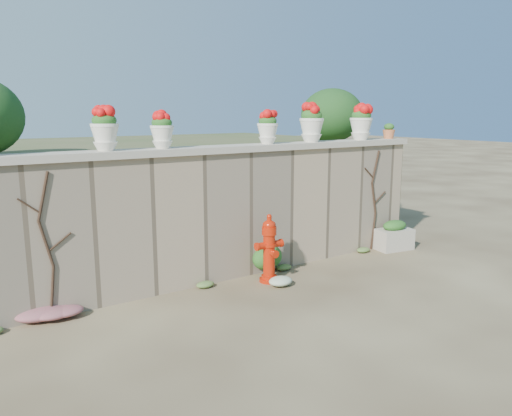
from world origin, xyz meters
TOP-DOWN VIEW (x-y plane):
  - ground at (0.00, 0.00)m, footprint 80.00×80.00m
  - stone_wall at (0.00, 1.80)m, footprint 8.00×0.40m
  - wall_cap at (0.00, 1.80)m, footprint 8.10×0.52m
  - raised_fill at (0.00, 5.00)m, footprint 9.00×6.00m
  - back_shrub_right at (3.40, 3.00)m, footprint 1.30×1.30m
  - vine_left at (-2.67, 1.58)m, footprint 0.60×0.04m
  - vine_right at (3.23, 1.58)m, footprint 0.60×0.04m
  - fire_hydrant at (0.46, 1.18)m, footprint 0.46×0.33m
  - planter_box at (3.55, 1.33)m, footprint 0.75×0.52m
  - green_shrub at (0.71, 1.55)m, footprint 0.63×0.56m
  - magenta_clump at (-2.67, 1.55)m, footprint 0.84×0.56m
  - white_flowers at (0.50, 0.86)m, footprint 0.53×0.42m
  - urn_pot_1 at (-1.80, 1.80)m, footprint 0.37×0.37m
  - urn_pot_2 at (-0.98, 1.80)m, footprint 0.34×0.34m
  - urn_pot_3 at (0.87, 1.80)m, footprint 0.34×0.34m
  - urn_pot_4 at (1.81, 1.80)m, footprint 0.42×0.42m
  - urn_pot_5 at (3.02, 1.80)m, footprint 0.42×0.42m
  - terracotta_pot at (3.80, 1.80)m, footprint 0.24×0.24m

SIDE VIEW (x-z plane):
  - ground at x=0.00m, z-range 0.00..0.00m
  - white_flowers at x=0.50m, z-range 0.00..0.19m
  - magenta_clump at x=-2.67m, z-range 0.00..0.22m
  - planter_box at x=3.55m, z-range -0.02..0.55m
  - green_shrub at x=0.71m, z-range 0.00..0.60m
  - fire_hydrant at x=0.46m, z-range 0.00..1.07m
  - vine_left at x=-2.67m, z-range 0.04..1.94m
  - vine_right at x=3.23m, z-range 0.04..1.94m
  - stone_wall at x=0.00m, z-range 0.00..2.00m
  - raised_fill at x=0.00m, z-range 0.00..2.00m
  - wall_cap at x=0.00m, z-range 2.00..2.10m
  - terracotta_pot at x=3.80m, z-range 2.09..2.38m
  - urn_pot_2 at x=-0.98m, z-range 2.10..2.62m
  - urn_pot_3 at x=0.87m, z-range 2.10..2.63m
  - urn_pot_1 at x=-1.80m, z-range 2.10..2.68m
  - urn_pot_5 at x=3.02m, z-range 2.10..2.75m
  - urn_pot_4 at x=1.81m, z-range 2.10..2.76m
  - back_shrub_right at x=3.40m, z-range 2.00..3.10m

